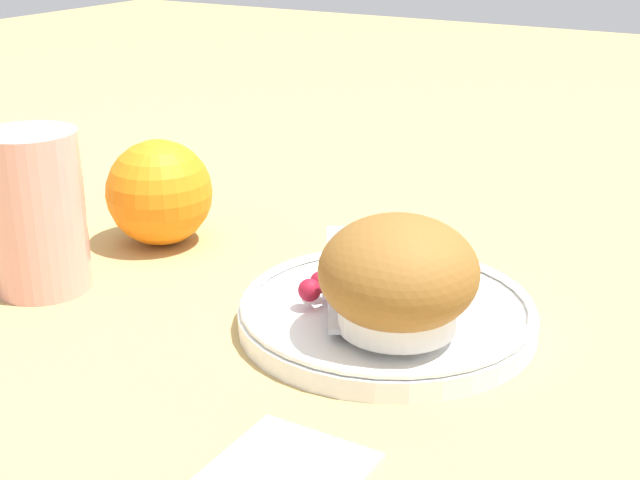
{
  "coord_description": "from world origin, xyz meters",
  "views": [
    {
      "loc": [
        -0.47,
        -0.23,
        0.27
      ],
      "look_at": [
        0.01,
        0.05,
        0.06
      ],
      "focal_mm": 50.0,
      "sensor_mm": 36.0,
      "label": 1
    }
  ],
  "objects": [
    {
      "name": "ground_plane",
      "position": [
        0.0,
        0.0,
        0.0
      ],
      "size": [
        3.0,
        3.0,
        0.0
      ],
      "primitive_type": "plane",
      "color": "tan"
    },
    {
      "name": "plate",
      "position": [
        0.01,
        0.0,
        0.01
      ],
      "size": [
        0.2,
        0.2,
        0.02
      ],
      "color": "white",
      "rests_on": "ground_plane"
    },
    {
      "name": "muffin",
      "position": [
        -0.02,
        -0.02,
        0.05
      ],
      "size": [
        0.1,
        0.1,
        0.07
      ],
      "color": "silver",
      "rests_on": "plate"
    },
    {
      "name": "cream_ramekin",
      "position": [
        0.07,
        0.0,
        0.03
      ],
      "size": [
        0.06,
        0.06,
        0.02
      ],
      "color": "silver",
      "rests_on": "plate"
    },
    {
      "name": "berry_pair",
      "position": [
        -0.01,
        0.04,
        0.03
      ],
      "size": [
        0.03,
        0.02,
        0.02
      ],
      "color": "maroon",
      "rests_on": "plate"
    },
    {
      "name": "butter_knife",
      "position": [
        0.03,
        0.05,
        0.02
      ],
      "size": [
        0.17,
        0.1,
        0.0
      ],
      "rotation": [
        0.0,
        0.0,
        0.53
      ],
      "color": "silver",
      "rests_on": "plate"
    },
    {
      "name": "orange_fruit",
      "position": [
        0.06,
        0.23,
        0.04
      ],
      "size": [
        0.09,
        0.09,
        0.09
      ],
      "color": "orange",
      "rests_on": "ground_plane"
    },
    {
      "name": "juice_glass",
      "position": [
        -0.06,
        0.25,
        0.06
      ],
      "size": [
        0.07,
        0.07,
        0.12
      ],
      "color": "#E5998C",
      "rests_on": "ground_plane"
    }
  ]
}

